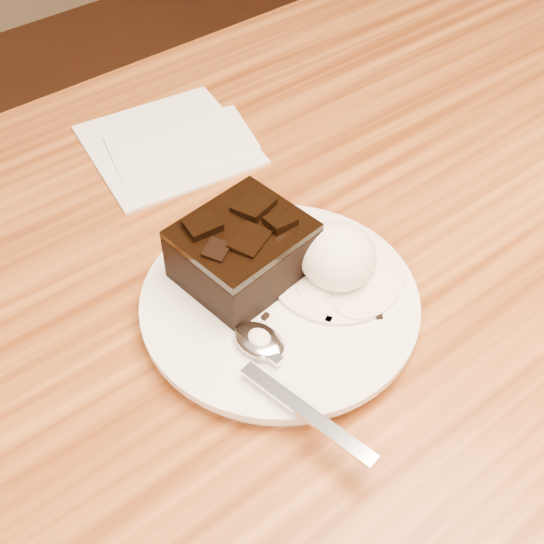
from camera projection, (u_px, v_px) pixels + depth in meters
dining_table at (283, 503)px, 0.87m from camera, size 1.20×0.80×0.75m
plate at (280, 305)px, 0.58m from camera, size 0.22×0.22×0.02m
brownie at (243, 254)px, 0.57m from camera, size 0.11×0.09×0.04m
ice_cream_scoop at (337, 256)px, 0.57m from camera, size 0.06×0.06×0.05m
melt_puddle at (336, 273)px, 0.59m from camera, size 0.11×0.11×0.00m
spoon at (259, 342)px, 0.53m from camera, size 0.06×0.17×0.01m
napkin at (168, 143)px, 0.73m from camera, size 0.18×0.18×0.01m
crumb_a at (329, 320)px, 0.55m from camera, size 0.01×0.01×0.00m
crumb_b at (379, 316)px, 0.55m from camera, size 0.01×0.01×0.00m
crumb_c at (265, 316)px, 0.55m from camera, size 0.01×0.01×0.00m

